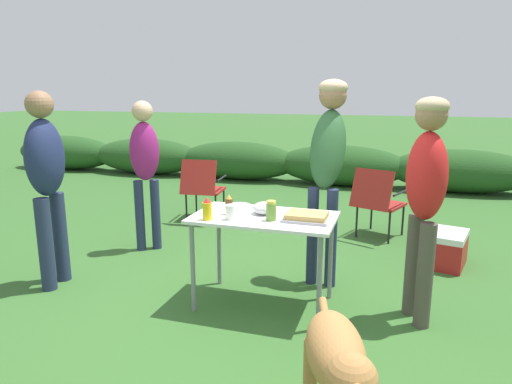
{
  "coord_description": "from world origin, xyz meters",
  "views": [
    {
      "loc": [
        0.96,
        -3.27,
        1.69
      ],
      "look_at": [
        -0.11,
        0.15,
        0.89
      ],
      "focal_mm": 32.0,
      "sensor_mm": 36.0,
      "label": 1
    }
  ],
  "objects_px": {
    "mustard_bottle": "(207,209)",
    "standing_person_in_navy_coat": "(46,172)",
    "camp_chair_near_hedge": "(377,199)",
    "mixing_bowl": "(264,208)",
    "standing_person_with_beanie": "(145,160)",
    "food_tray": "(307,217)",
    "camp_chair_green_behind_table": "(203,186)",
    "plate_stack": "(238,206)",
    "dog": "(337,362)",
    "beer_bottle": "(229,205)",
    "cooler_box": "(447,249)",
    "folding_table": "(264,225)",
    "standing_person_in_dark_puffer": "(426,187)",
    "relish_jar": "(271,211)",
    "standing_person_in_red_jacket": "(328,150)",
    "paper_cup_stack": "(231,212)"
  },
  "relations": [
    {
      "from": "plate_stack",
      "to": "standing_person_in_navy_coat",
      "type": "bearing_deg",
      "value": -167.23
    },
    {
      "from": "mustard_bottle",
      "to": "standing_person_in_dark_puffer",
      "type": "relative_size",
      "value": 0.1
    },
    {
      "from": "standing_person_in_dark_puffer",
      "to": "camp_chair_near_hedge",
      "type": "relative_size",
      "value": 1.98
    },
    {
      "from": "beer_bottle",
      "to": "camp_chair_near_hedge",
      "type": "relative_size",
      "value": 0.19
    },
    {
      "from": "beer_bottle",
      "to": "cooler_box",
      "type": "height_order",
      "value": "beer_bottle"
    },
    {
      "from": "cooler_box",
      "to": "paper_cup_stack",
      "type": "bearing_deg",
      "value": -34.33
    },
    {
      "from": "folding_table",
      "to": "standing_person_with_beanie",
      "type": "xyz_separation_m",
      "value": [
        -1.56,
        0.9,
        0.31
      ]
    },
    {
      "from": "camp_chair_green_behind_table",
      "to": "mixing_bowl",
      "type": "bearing_deg",
      "value": -60.7
    },
    {
      "from": "folding_table",
      "to": "cooler_box",
      "type": "height_order",
      "value": "folding_table"
    },
    {
      "from": "food_tray",
      "to": "plate_stack",
      "type": "distance_m",
      "value": 0.65
    },
    {
      "from": "camp_chair_green_behind_table",
      "to": "camp_chair_near_hedge",
      "type": "bearing_deg",
      "value": -8.29
    },
    {
      "from": "camp_chair_near_hedge",
      "to": "standing_person_in_red_jacket",
      "type": "bearing_deg",
      "value": -84.66
    },
    {
      "from": "relish_jar",
      "to": "standing_person_in_navy_coat",
      "type": "bearing_deg",
      "value": -177.85
    },
    {
      "from": "camp_chair_green_behind_table",
      "to": "standing_person_in_navy_coat",
      "type": "bearing_deg",
      "value": -106.22
    },
    {
      "from": "food_tray",
      "to": "cooler_box",
      "type": "height_order",
      "value": "food_tray"
    },
    {
      "from": "standing_person_in_navy_coat",
      "to": "cooler_box",
      "type": "relative_size",
      "value": 3.12
    },
    {
      "from": "standing_person_in_navy_coat",
      "to": "camp_chair_near_hedge",
      "type": "relative_size",
      "value": 2.03
    },
    {
      "from": "paper_cup_stack",
      "to": "mixing_bowl",
      "type": "bearing_deg",
      "value": 48.37
    },
    {
      "from": "dog",
      "to": "cooler_box",
      "type": "distance_m",
      "value": 2.82
    },
    {
      "from": "dog",
      "to": "camp_chair_green_behind_table",
      "type": "height_order",
      "value": "camp_chair_green_behind_table"
    },
    {
      "from": "beer_bottle",
      "to": "cooler_box",
      "type": "distance_m",
      "value": 2.33
    },
    {
      "from": "dog",
      "to": "cooler_box",
      "type": "height_order",
      "value": "dog"
    },
    {
      "from": "food_tray",
      "to": "camp_chair_green_behind_table",
      "type": "height_order",
      "value": "camp_chair_green_behind_table"
    },
    {
      "from": "beer_bottle",
      "to": "standing_person_in_red_jacket",
      "type": "bearing_deg",
      "value": 46.99
    },
    {
      "from": "mustard_bottle",
      "to": "camp_chair_near_hedge",
      "type": "bearing_deg",
      "value": 62.94
    },
    {
      "from": "mustard_bottle",
      "to": "camp_chair_green_behind_table",
      "type": "bearing_deg",
      "value": 114.88
    },
    {
      "from": "food_tray",
      "to": "camp_chair_green_behind_table",
      "type": "bearing_deg",
      "value": 130.26
    },
    {
      "from": "plate_stack",
      "to": "dog",
      "type": "relative_size",
      "value": 0.22
    },
    {
      "from": "plate_stack",
      "to": "standing_person_in_navy_coat",
      "type": "height_order",
      "value": "standing_person_in_navy_coat"
    },
    {
      "from": "standing_person_with_beanie",
      "to": "dog",
      "type": "xyz_separation_m",
      "value": [
        2.32,
        -2.26,
        -0.51
      ]
    },
    {
      "from": "standing_person_in_dark_puffer",
      "to": "relish_jar",
      "type": "bearing_deg",
      "value": -101.97
    },
    {
      "from": "relish_jar",
      "to": "dog",
      "type": "relative_size",
      "value": 0.16
    },
    {
      "from": "dog",
      "to": "beer_bottle",
      "type": "bearing_deg",
      "value": -69.35
    },
    {
      "from": "camp_chair_green_behind_table",
      "to": "mustard_bottle",
      "type": "bearing_deg",
      "value": -71.05
    },
    {
      "from": "mustard_bottle",
      "to": "standing_person_in_navy_coat",
      "type": "relative_size",
      "value": 0.1
    },
    {
      "from": "folding_table",
      "to": "beer_bottle",
      "type": "xyz_separation_m",
      "value": [
        -0.27,
        -0.04,
        0.15
      ]
    },
    {
      "from": "food_tray",
      "to": "standing_person_with_beanie",
      "type": "distance_m",
      "value": 2.12
    },
    {
      "from": "standing_person_in_red_jacket",
      "to": "standing_person_with_beanie",
      "type": "bearing_deg",
      "value": 176.94
    },
    {
      "from": "relish_jar",
      "to": "camp_chair_green_behind_table",
      "type": "xyz_separation_m",
      "value": [
        -1.54,
        2.2,
        -0.35
      ]
    },
    {
      "from": "mixing_bowl",
      "to": "standing_person_with_beanie",
      "type": "relative_size",
      "value": 0.12
    },
    {
      "from": "mixing_bowl",
      "to": "camp_chair_near_hedge",
      "type": "bearing_deg",
      "value": 68.18
    },
    {
      "from": "standing_person_in_red_jacket",
      "to": "standing_person_with_beanie",
      "type": "relative_size",
      "value": 1.12
    },
    {
      "from": "relish_jar",
      "to": "cooler_box",
      "type": "relative_size",
      "value": 0.28
    },
    {
      "from": "plate_stack",
      "to": "food_tray",
      "type": "bearing_deg",
      "value": -18.29
    },
    {
      "from": "plate_stack",
      "to": "mustard_bottle",
      "type": "xyz_separation_m",
      "value": [
        -0.1,
        -0.42,
        0.07
      ]
    },
    {
      "from": "standing_person_in_red_jacket",
      "to": "standing_person_with_beanie",
      "type": "height_order",
      "value": "standing_person_in_red_jacket"
    },
    {
      "from": "relish_jar",
      "to": "standing_person_in_navy_coat",
      "type": "xyz_separation_m",
      "value": [
        -1.96,
        -0.07,
        0.2
      ]
    },
    {
      "from": "plate_stack",
      "to": "camp_chair_near_hedge",
      "type": "distance_m",
      "value": 2.12
    },
    {
      "from": "folding_table",
      "to": "mixing_bowl",
      "type": "xyz_separation_m",
      "value": [
        -0.01,
        0.06,
        0.13
      ]
    },
    {
      "from": "standing_person_in_navy_coat",
      "to": "mustard_bottle",
      "type": "bearing_deg",
      "value": -98.68
    }
  ]
}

